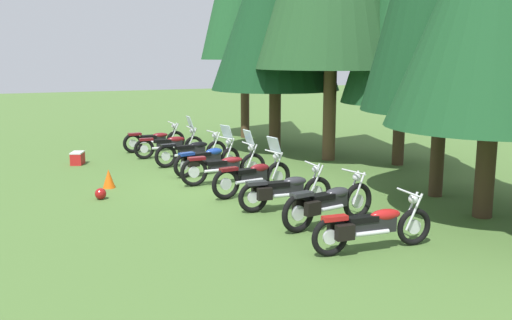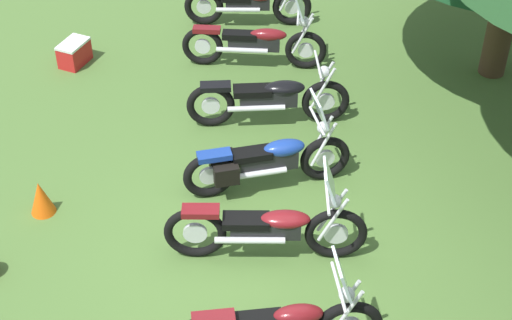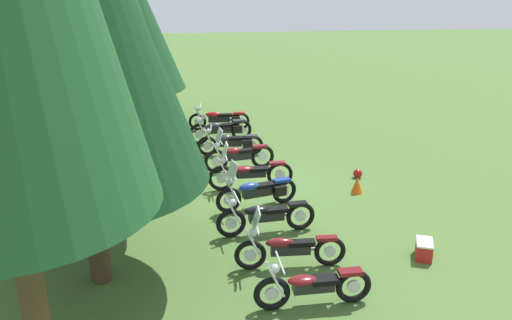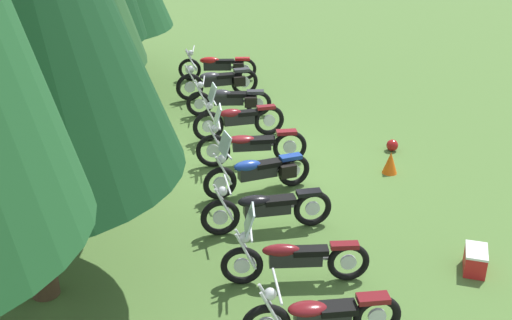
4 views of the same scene
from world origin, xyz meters
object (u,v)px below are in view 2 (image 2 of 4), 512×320
at_px(motorcycle_3, 266,160).
at_px(traffic_cone, 41,197).
at_px(motorcycle_2, 270,98).
at_px(picnic_cooler, 74,53).
at_px(motorcycle_0, 249,3).
at_px(motorcycle_4, 268,227).
at_px(motorcycle_1, 256,42).

xyz_separation_m(motorcycle_3, traffic_cone, (0.62, -2.85, -0.22)).
distance_m(motorcycle_2, motorcycle_3, 1.45).
distance_m(motorcycle_2, picnic_cooler, 3.58).
xyz_separation_m(motorcycle_0, picnic_cooler, (1.43, -2.77, -0.23)).
height_order(motorcycle_4, picnic_cooler, motorcycle_4).
xyz_separation_m(motorcycle_0, motorcycle_1, (1.38, 0.20, 0.02)).
xyz_separation_m(motorcycle_1, motorcycle_4, (4.31, 0.33, 0.03)).
distance_m(motorcycle_4, picnic_cooler, 5.39).
bearing_deg(motorcycle_4, picnic_cooler, 125.63).
relative_size(motorcycle_4, picnic_cooler, 3.86).
bearing_deg(motorcycle_4, motorcycle_1, 92.24).
bearing_deg(motorcycle_2, traffic_cone, -150.22).
bearing_deg(motorcycle_4, traffic_cone, 164.99).
bearing_deg(motorcycle_0, motorcycle_4, -86.72).
bearing_deg(traffic_cone, motorcycle_4, 77.19).
bearing_deg(motorcycle_3, motorcycle_1, 79.13).
bearing_deg(traffic_cone, motorcycle_2, 125.99).
bearing_deg(motorcycle_0, picnic_cooler, -154.83).
distance_m(motorcycle_1, motorcycle_4, 4.32).
bearing_deg(motorcycle_3, motorcycle_4, -102.72).
height_order(motorcycle_0, motorcycle_1, motorcycle_1).
xyz_separation_m(motorcycle_2, traffic_cone, (2.07, -2.85, -0.21)).
bearing_deg(traffic_cone, picnic_cooler, -173.90).
distance_m(motorcycle_1, traffic_cone, 4.47).
relative_size(motorcycle_2, traffic_cone, 4.95).
bearing_deg(motorcycle_1, motorcycle_3, -83.51).
relative_size(motorcycle_0, motorcycle_1, 0.95).
xyz_separation_m(motorcycle_0, motorcycle_3, (4.40, 0.46, 0.03)).
bearing_deg(motorcycle_1, picnic_cooler, -177.51).
bearing_deg(picnic_cooler, motorcycle_0, 117.26).
height_order(motorcycle_1, motorcycle_2, motorcycle_1).
relative_size(motorcycle_2, picnic_cooler, 3.79).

